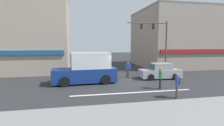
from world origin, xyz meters
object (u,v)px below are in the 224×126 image
Objects in this scene: utility_pole_near_left at (36,42)px; pedestrian_mid_crossing at (160,77)px; traffic_light_mast at (159,39)px; pedestrian_foreground_with_bag at (177,84)px; pedestrian_far_side at (128,69)px; utility_pole_far_right at (168,43)px; van_crossing_rightbound at (94,63)px; sedan_waiting_far at (160,72)px; box_truck_crossing_leftbound at (87,69)px.

utility_pole_near_left reaches higher than pedestrian_mid_crossing.
utility_pole_near_left is 4.25× the size of pedestrian_mid_crossing.
traffic_light_mast is (13.97, -1.60, 0.48)m from utility_pole_near_left.
traffic_light_mast is 10.34m from pedestrian_foreground_with_bag.
pedestrian_far_side is (9.63, -3.57, -2.75)m from utility_pole_near_left.
utility_pole_far_right is at bearing 2.59° from utility_pole_near_left.
traffic_light_mast is 8.24m from pedestrian_mid_crossing.
sedan_waiting_far is (5.99, -7.60, -0.29)m from van_crossing_rightbound.
van_crossing_rightbound is 14.47m from pedestrian_foreground_with_bag.
box_truck_crossing_leftbound reaches higher than pedestrian_far_side.
utility_pole_far_right is 12.86m from box_truck_crossing_leftbound.
utility_pole_near_left is at bearing 173.48° from traffic_light_mast.
van_crossing_rightbound is 12.20m from pedestrian_mid_crossing.
pedestrian_mid_crossing is 1.00× the size of pedestrian_far_side.
van_crossing_rightbound is (-9.69, 2.30, -2.67)m from utility_pole_far_right.
pedestrian_foreground_with_bag is 1.00× the size of pedestrian_mid_crossing.
utility_pole_near_left is at bearing 134.62° from pedestrian_foreground_with_bag.
box_truck_crossing_leftbound is (5.30, -5.18, -2.45)m from utility_pole_near_left.
pedestrian_far_side is at bearing 103.31° from pedestrian_mid_crossing.
pedestrian_foreground_with_bag reaches higher than sedan_waiting_far.
pedestrian_far_side is (-1.16, 4.90, 0.00)m from pedestrian_mid_crossing.
van_crossing_rightbound is at bearing 105.92° from pedestrian_foreground_with_bag.
utility_pole_far_right is 4.23× the size of pedestrian_foreground_with_bag.
pedestrian_foreground_with_bag is at bearing -116.20° from utility_pole_far_right.
sedan_waiting_far is at bearing 63.29° from pedestrian_mid_crossing.
utility_pole_far_right is 4.23× the size of pedestrian_mid_crossing.
pedestrian_foreground_with_bag is 1.00× the size of pedestrian_far_side.
van_crossing_rightbound is at bearing 166.66° from utility_pole_far_right.
box_truck_crossing_leftbound is 3.42× the size of pedestrian_foreground_with_bag.
sedan_waiting_far is at bearing -51.76° from van_crossing_rightbound.
traffic_light_mast is 1.09× the size of box_truck_crossing_leftbound.
utility_pole_far_right is 8.52m from pedestrian_far_side.
utility_pole_far_right is 1.69× the size of sedan_waiting_far.
utility_pole_near_left is 16.47m from utility_pole_far_right.
pedestrian_mid_crossing is at bearing -114.79° from traffic_light_mast.
pedestrian_far_side is at bearing 98.59° from pedestrian_foreground_with_bag.
pedestrian_mid_crossing is (-3.18, -6.88, -3.23)m from traffic_light_mast.
van_crossing_rightbound is at bearing 113.43° from pedestrian_far_side.
pedestrian_far_side is at bearing 162.40° from sedan_waiting_far.
utility_pole_far_right is 1.14× the size of traffic_light_mast.
pedestrian_mid_crossing is at bearing -30.98° from box_truck_crossing_leftbound.
utility_pole_near_left is at bearing 159.65° from pedestrian_far_side.
traffic_light_mast is at bearing -32.77° from van_crossing_rightbound.
utility_pole_near_left reaches higher than van_crossing_rightbound.
van_crossing_rightbound reaches higher than pedestrian_mid_crossing.
pedestrian_foreground_with_bag and pedestrian_far_side have the same top height.
pedestrian_mid_crossing and pedestrian_far_side have the same top height.
box_truck_crossing_leftbound is 4.63m from pedestrian_far_side.
pedestrian_mid_crossing is at bearing -70.73° from van_crossing_rightbound.
box_truck_crossing_leftbound is 7.51m from sedan_waiting_far.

